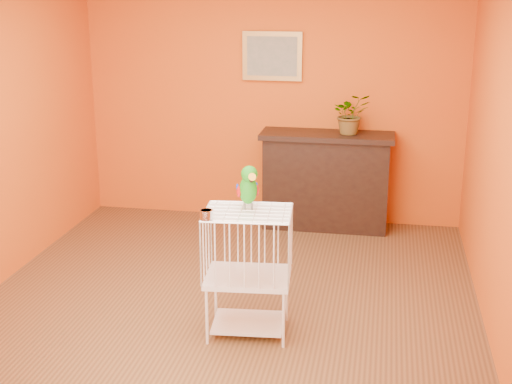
# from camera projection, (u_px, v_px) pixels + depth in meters

# --- Properties ---
(ground) EXTENTS (4.50, 4.50, 0.00)m
(ground) POSITION_uv_depth(u_px,v_px,m) (227.00, 304.00, 5.74)
(ground) COLOR brown
(ground) RESTS_ON ground
(room_shell) EXTENTS (4.50, 4.50, 4.50)m
(room_shell) POSITION_uv_depth(u_px,v_px,m) (224.00, 109.00, 5.28)
(room_shell) COLOR #D35713
(room_shell) RESTS_ON ground
(console_cabinet) EXTENTS (1.36, 0.49, 1.01)m
(console_cabinet) POSITION_uv_depth(u_px,v_px,m) (326.00, 181.00, 7.39)
(console_cabinet) COLOR black
(console_cabinet) RESTS_ON ground
(potted_plant) EXTENTS (0.49, 0.51, 0.32)m
(potted_plant) POSITION_uv_depth(u_px,v_px,m) (351.00, 117.00, 7.22)
(potted_plant) COLOR #26722D
(potted_plant) RESTS_ON console_cabinet
(framed_picture) EXTENTS (0.62, 0.04, 0.50)m
(framed_picture) POSITION_uv_depth(u_px,v_px,m) (272.00, 56.00, 7.33)
(framed_picture) COLOR #AC803D
(framed_picture) RESTS_ON room_shell
(birdcage) EXTENTS (0.65, 0.52, 0.94)m
(birdcage) POSITION_uv_depth(u_px,v_px,m) (248.00, 271.00, 5.15)
(birdcage) COLOR white
(birdcage) RESTS_ON ground
(feed_cup) EXTENTS (0.09, 0.09, 0.06)m
(feed_cup) POSITION_uv_depth(u_px,v_px,m) (206.00, 214.00, 4.85)
(feed_cup) COLOR silver
(feed_cup) RESTS_ON birdcage
(parrot) EXTENTS (0.20, 0.29, 0.33)m
(parrot) POSITION_uv_depth(u_px,v_px,m) (248.00, 187.00, 5.02)
(parrot) COLOR #59544C
(parrot) RESTS_ON birdcage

